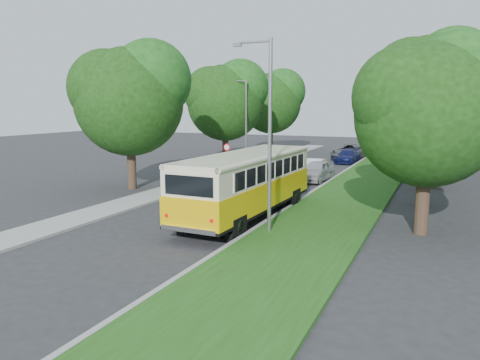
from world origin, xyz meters
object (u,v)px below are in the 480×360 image
at_px(car_blue, 347,156).
at_px(car_grey, 349,152).
at_px(car_silver, 316,171).
at_px(lamppost_far, 245,120).
at_px(vintage_bus, 247,185).
at_px(car_white, 313,168).
at_px(lamppost_near, 268,129).

height_order(car_blue, car_grey, car_grey).
distance_m(car_silver, car_blue, 11.67).
bearing_deg(car_grey, car_blue, -75.22).
xyz_separation_m(lamppost_far, vintage_bus, (7.04, -16.23, -2.54)).
xyz_separation_m(lamppost_far, car_white, (6.50, -2.09, -3.46)).
bearing_deg(vintage_bus, car_blue, 91.54).
bearing_deg(vintage_bus, lamppost_far, 115.48).
bearing_deg(car_white, car_grey, 91.18).
bearing_deg(car_silver, lamppost_far, 154.75).
xyz_separation_m(car_silver, car_grey, (-0.42, 14.56, 0.02)).
bearing_deg(car_blue, car_silver, -87.21).
bearing_deg(lamppost_near, car_blue, 93.65).
distance_m(car_silver, car_white, 2.19).
bearing_deg(lamppost_far, lamppost_near, -64.29).
bearing_deg(car_blue, lamppost_near, -83.80).
xyz_separation_m(lamppost_near, car_grey, (-2.03, 28.93, -3.61)).
xyz_separation_m(lamppost_near, lamppost_far, (-8.91, 18.50, -0.25)).
bearing_deg(lamppost_near, lamppost_far, 115.71).
xyz_separation_m(lamppost_far, car_blue, (7.24, 7.54, -3.50)).
distance_m(vintage_bus, car_white, 14.18).
bearing_deg(lamppost_far, car_blue, 46.17).
bearing_deg(lamppost_far, car_silver, -29.50).
relative_size(car_white, car_grey, 0.74).
bearing_deg(car_silver, lamppost_near, -79.35).
xyz_separation_m(vintage_bus, car_blue, (0.21, 23.77, -0.96)).
xyz_separation_m(lamppost_near, vintage_bus, (-1.87, 2.27, -2.79)).
relative_size(vintage_bus, car_grey, 1.95).
distance_m(lamppost_far, car_silver, 9.04).
height_order(car_silver, car_grey, car_grey).
xyz_separation_m(car_silver, car_blue, (-0.05, 11.67, -0.11)).
height_order(lamppost_far, vintage_bus, lamppost_far).
relative_size(lamppost_near, lamppost_far, 1.07).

